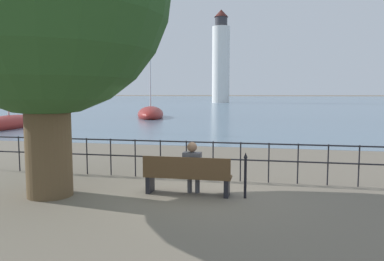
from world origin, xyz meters
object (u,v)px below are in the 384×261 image
(closed_umbrella, at_px, (245,173))
(harbor_lighthouse, at_px, (221,60))
(seated_person_left, at_px, (192,165))
(sailboat_0, at_px, (9,124))
(sailboat_1, at_px, (151,114))
(park_bench, at_px, (187,176))

(closed_umbrella, bearing_deg, harbor_lighthouse, 97.52)
(seated_person_left, bearing_deg, harbor_lighthouse, 96.72)
(sailboat_0, height_order, sailboat_1, sailboat_1)
(seated_person_left, height_order, closed_umbrella, seated_person_left)
(harbor_lighthouse, bearing_deg, sailboat_0, -94.60)
(park_bench, height_order, harbor_lighthouse, harbor_lighthouse)
(sailboat_0, relative_size, sailboat_1, 0.76)
(closed_umbrella, distance_m, sailboat_1, 28.71)
(closed_umbrella, xyz_separation_m, harbor_lighthouse, (-11.22, 85.00, 10.00))
(closed_umbrella, bearing_deg, seated_person_left, 175.96)
(park_bench, bearing_deg, sailboat_1, 109.50)
(seated_person_left, bearing_deg, sailboat_0, 137.85)
(seated_person_left, distance_m, sailboat_1, 28.20)
(sailboat_0, distance_m, sailboat_1, 13.78)
(seated_person_left, distance_m, closed_umbrella, 1.22)
(seated_person_left, height_order, sailboat_0, sailboat_0)
(park_bench, relative_size, sailboat_1, 0.17)
(seated_person_left, bearing_deg, park_bench, -143.55)
(sailboat_1, bearing_deg, harbor_lighthouse, 73.95)
(sailboat_0, bearing_deg, seated_person_left, -47.73)
(park_bench, distance_m, harbor_lighthouse, 86.16)
(park_bench, relative_size, harbor_lighthouse, 0.09)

